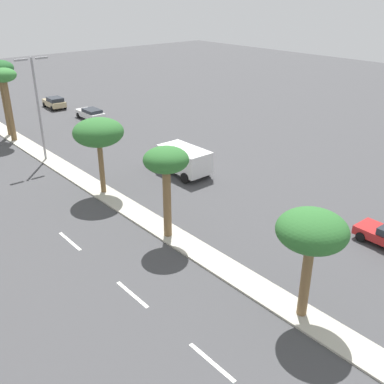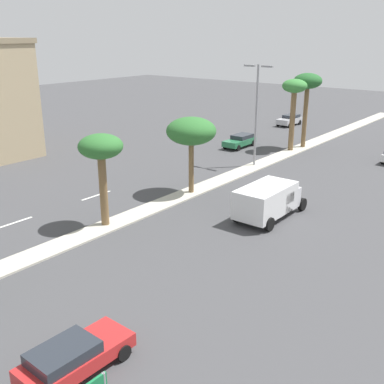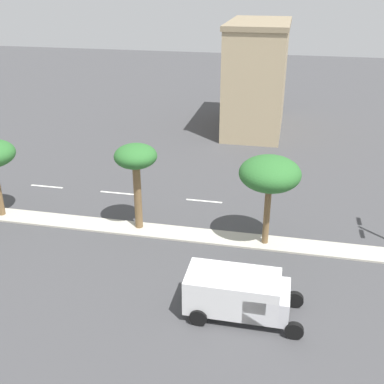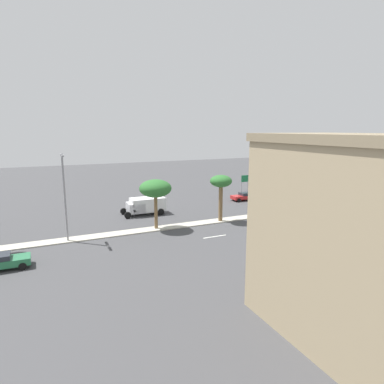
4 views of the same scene
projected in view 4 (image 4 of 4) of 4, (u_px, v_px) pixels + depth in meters
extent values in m
plane|color=#424244|center=(161.00, 229.00, 39.78)|extent=(160.00, 160.00, 0.00)
cube|color=#B7B2A3|center=(83.00, 238.00, 36.08)|extent=(1.80, 81.17, 0.12)
cube|color=silver|center=(361.00, 215.00, 46.25)|extent=(0.20, 2.80, 0.01)
cube|color=silver|center=(306.00, 223.00, 42.19)|extent=(0.20, 2.80, 0.01)
cube|color=silver|center=(267.00, 229.00, 39.70)|extent=(0.20, 2.80, 0.01)
cube|color=silver|center=(215.00, 237.00, 36.80)|extent=(0.20, 2.80, 0.01)
cylinder|color=slate|center=(294.00, 175.00, 63.29)|extent=(0.24, 0.24, 6.06)
cylinder|color=gold|center=(293.00, 190.00, 63.81)|extent=(0.53, 0.53, 0.50)
cylinder|color=slate|center=(328.00, 166.00, 55.63)|extent=(16.03, 0.16, 0.16)
cube|color=black|center=(316.00, 167.00, 58.12)|extent=(0.20, 0.32, 0.90)
sphere|color=yellow|center=(316.00, 167.00, 58.17)|extent=(0.18, 0.18, 0.18)
cube|color=black|center=(340.00, 171.00, 53.35)|extent=(0.20, 0.32, 0.90)
sphere|color=yellow|center=(341.00, 171.00, 53.40)|extent=(0.18, 0.18, 0.18)
cylinder|color=gray|center=(248.00, 185.00, 60.46)|extent=(0.10, 0.10, 3.54)
cylinder|color=gray|center=(242.00, 185.00, 59.91)|extent=(0.10, 0.10, 3.54)
cube|color=#19723F|center=(245.00, 179.00, 59.97)|extent=(0.08, 1.49, 1.21)
cube|color=tan|center=(365.00, 252.00, 17.11)|extent=(12.73, 6.04, 11.01)
cube|color=gray|center=(377.00, 139.00, 16.04)|extent=(13.03, 6.34, 0.50)
cylinder|color=brown|center=(283.00, 198.00, 46.87)|extent=(0.48, 0.48, 4.09)
ellipsoid|color=#2D6B2D|center=(284.00, 180.00, 46.39)|extent=(3.28, 3.28, 1.80)
cylinder|color=brown|center=(221.00, 203.00, 42.37)|extent=(0.51, 0.51, 4.68)
ellipsoid|color=#2D6B2D|center=(221.00, 181.00, 41.85)|extent=(2.79, 2.79, 1.53)
cylinder|color=brown|center=(156.00, 211.00, 39.19)|extent=(0.40, 0.40, 4.16)
ellipsoid|color=#2D6B2D|center=(155.00, 188.00, 38.68)|extent=(3.77, 3.77, 2.08)
cylinder|color=gray|center=(65.00, 198.00, 34.37)|extent=(0.20, 0.20, 9.18)
cube|color=gray|center=(62.00, 156.00, 32.73)|extent=(1.10, 0.24, 0.16)
cube|color=gray|center=(61.00, 155.00, 34.34)|extent=(1.10, 0.24, 0.16)
cube|color=#287047|center=(2.00, 262.00, 28.10)|extent=(1.80, 4.39, 0.60)
cylinder|color=black|center=(23.00, 259.00, 29.54)|extent=(0.23, 0.64, 0.64)
cylinder|color=black|center=(23.00, 266.00, 28.05)|extent=(0.23, 0.64, 0.64)
cube|color=red|center=(244.00, 197.00, 55.45)|extent=(1.89, 4.34, 0.55)
cube|color=#262B33|center=(247.00, 194.00, 55.56)|extent=(1.67, 2.40, 0.44)
cylinder|color=black|center=(239.00, 200.00, 54.15)|extent=(0.24, 0.65, 0.64)
cylinder|color=black|center=(234.00, 198.00, 55.69)|extent=(0.24, 0.65, 0.64)
cylinder|color=black|center=(254.00, 199.00, 55.31)|extent=(0.24, 0.65, 0.64)
cylinder|color=black|center=(249.00, 197.00, 56.85)|extent=(0.24, 0.65, 0.64)
cube|color=silver|center=(136.00, 207.00, 45.66)|extent=(2.41, 2.21, 1.35)
cube|color=silver|center=(148.00, 204.00, 46.31)|extent=(2.41, 4.70, 1.88)
cylinder|color=black|center=(128.00, 215.00, 44.13)|extent=(0.28, 0.90, 0.90)
cylinder|color=black|center=(124.00, 211.00, 46.28)|extent=(0.28, 0.90, 0.90)
cylinder|color=black|center=(161.00, 212.00, 46.03)|extent=(0.28, 0.90, 0.90)
cylinder|color=black|center=(155.00, 208.00, 48.19)|extent=(0.28, 0.90, 0.90)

